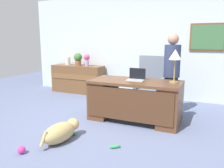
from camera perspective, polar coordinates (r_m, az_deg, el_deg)
ground_plane at (r=4.22m, az=-2.22°, el=-10.73°), size 12.00×12.00×0.00m
back_wall at (r=6.35m, az=8.41°, el=9.04°), size 7.00×0.16×2.70m
desk at (r=4.49m, az=5.49°, el=-3.75°), size 1.71×0.80×0.78m
credenza at (r=6.93m, az=-8.27°, el=1.25°), size 1.54×0.50×0.79m
armchair at (r=5.40m, az=9.26°, el=-0.31°), size 0.60×0.59×1.17m
person_standing at (r=4.88m, az=14.29°, el=2.38°), size 0.32×0.32×1.66m
dog_lying at (r=3.75m, az=-12.28°, el=-11.30°), size 0.39×0.79×0.30m
laptop at (r=4.48m, az=5.95°, el=1.64°), size 0.32×0.22×0.22m
desk_lamp at (r=4.30m, az=15.13°, el=6.44°), size 0.22×0.22×0.60m
vase_with_flowers at (r=6.69m, az=-6.17°, el=6.04°), size 0.17×0.17×0.34m
vase_empty at (r=7.05m, az=-10.71°, el=5.52°), size 0.16×0.16×0.23m
potted_plant at (r=6.84m, az=-8.28°, el=6.14°), size 0.24×0.24×0.36m
dog_toy_ball at (r=3.58m, az=-21.15°, el=-14.75°), size 0.11×0.11×0.11m
dog_toy_bone at (r=4.01m, az=-9.58°, el=-11.69°), size 0.19×0.12×0.05m
dog_toy_plush at (r=3.51m, az=0.77°, el=-14.99°), size 0.16×0.14×0.05m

